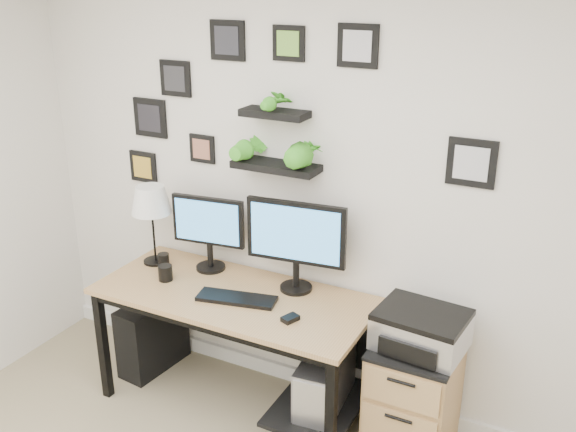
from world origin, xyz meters
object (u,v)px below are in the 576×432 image
Objects in this scene: printer at (421,330)px; pc_tower_grey at (324,394)px; desk at (242,311)px; pc_tower_black at (153,335)px; mug at (165,273)px; monitor_left at (208,228)px; table_lamp at (151,202)px; file_cabinet at (413,398)px; monitor_right at (296,239)px.

pc_tower_grey is at bearing -174.19° from printer.
desk reaches higher than pc_tower_black.
mug is 1.52m from printer.
monitor_left is 0.99× the size of pc_tower_black.
monitor_left is 0.93× the size of table_lamp.
file_cabinet is at bearing 8.70° from pc_tower_grey.
monitor_left is at bearing 152.33° from desk.
file_cabinet is (0.76, -0.11, -0.73)m from monitor_right.
pc_tower_black is (-0.99, -0.12, -0.83)m from monitor_right.
desk is 3.41× the size of monitor_left.
desk is at bearing 8.74° from mug.
file_cabinet is (1.51, 0.13, -0.46)m from mug.
desk is 0.54m from monitor_right.
pc_tower_grey is 1.09× the size of printer.
printer is at bearing -2.16° from table_lamp.
table_lamp is (-0.95, -0.07, 0.09)m from monitor_right.
monitor_right is at bearing 4.14° from table_lamp.
printer is (1.37, -0.14, -0.25)m from monitor_left.
desk is 3.12× the size of pc_tower_grey.
desk is 0.66m from pc_tower_grey.
monitor_right is at bearing 170.21° from printer.
mug reaches higher than pc_tower_grey.
monitor_left is 0.70× the size of file_cabinet.
pc_tower_black is (-0.04, -0.05, -0.92)m from table_lamp.
monitor_right is 1.30m from pc_tower_black.
monitor_right is (0.26, 0.17, 0.44)m from desk.
table_lamp reaches higher than desk.
pc_tower_black is 0.71× the size of file_cabinet.
desk is at bearing -27.67° from monitor_left.
printer is at bearing -56.88° from file_cabinet.
desk is 3.38× the size of pc_tower_black.
monitor_left is 0.39m from table_lamp.
table_lamp is 1.90m from file_cabinet.
file_cabinet is at bearing 6.28° from pc_tower_black.
monitor_right is 0.84m from printer.
printer is at bearing 5.52° from pc_tower_black.
file_cabinet is (1.02, 0.06, -0.29)m from desk.
table_lamp is 0.75× the size of file_cabinet.
monitor_left is at bearing 179.66° from monitor_right.
desk is 1.05m from printer.
monitor_left is 0.89m from pc_tower_black.
monitor_right is 0.86× the size of file_cabinet.
monitor_left is (-0.33, 0.17, 0.40)m from desk.
pc_tower_grey is at bearing -1.72° from desk.
mug is 1.58m from file_cabinet.
pc_tower_grey is at bearing 3.00° from pc_tower_black.
pc_tower_black is at bearing -179.77° from file_cabinet.
pc_tower_grey is at bearing -12.28° from monitor_left.
mug is 0.18× the size of pc_tower_grey.
desk is at bearing -8.22° from table_lamp.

